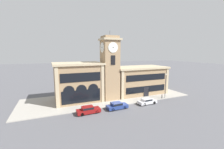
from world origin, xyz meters
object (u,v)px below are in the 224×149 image
object	(u,v)px
bollard	(162,96)
street_lamp	(166,82)
parked_car_near	(88,110)
parked_car_mid	(117,105)
parked_car_far	(147,101)

from	to	relation	value
bollard	street_lamp	bearing A→B (deg)	6.64
parked_car_near	parked_car_mid	distance (m)	6.04
parked_car_near	parked_car_mid	world-z (taller)	parked_car_near
parked_car_mid	bollard	size ratio (longest dim) A/B	4.21
parked_car_near	parked_car_far	distance (m)	13.56
street_lamp	parked_car_far	bearing A→B (deg)	-164.88
parked_car_mid	parked_car_far	distance (m)	7.52
street_lamp	parked_car_mid	bearing A→B (deg)	-172.69
street_lamp	bollard	distance (m)	3.65
parked_car_far	bollard	bearing A→B (deg)	14.11
parked_car_near	parked_car_mid	xyz separation A→B (m)	(6.04, 0.00, -0.01)
parked_car_near	bollard	world-z (taller)	parked_car_near
parked_car_mid	bollard	xyz separation A→B (m)	(13.30, 1.72, -0.06)
parked_car_near	parked_car_mid	bearing A→B (deg)	-2.46
parked_car_far	street_lamp	world-z (taller)	street_lamp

